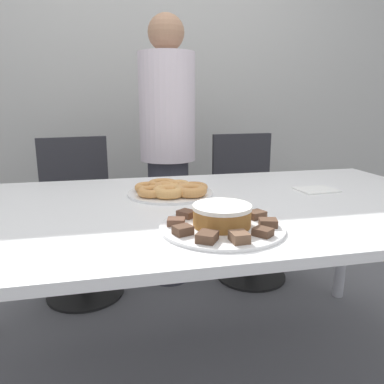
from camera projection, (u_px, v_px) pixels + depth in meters
ground_plane at (202, 377)px, 1.53m from camera, size 12.00×12.00×0.00m
wall_back at (149, 74)px, 2.77m from camera, size 8.00×0.05×2.60m
table at (203, 221)px, 1.38m from camera, size 1.98×1.06×0.74m
person_standing at (168, 148)px, 2.20m from camera, size 0.32×0.32×1.57m
office_chair_left at (80, 221)px, 2.15m from camera, size 0.51×0.51×0.90m
office_chair_right at (249, 210)px, 2.37m from camera, size 0.46×0.46×0.90m
plate_cake at (222, 227)px, 1.09m from camera, size 0.36×0.36×0.01m
plate_donuts at (170, 193)px, 1.49m from camera, size 0.34×0.34×0.01m
frosted_cake at (222, 215)px, 1.08m from camera, size 0.17×0.17×0.06m
lamington_0 at (233, 210)px, 1.20m from camera, size 0.06×0.06×0.02m
lamington_1 at (208, 210)px, 1.21m from camera, size 0.04×0.05×0.02m
lamington_2 at (187, 214)px, 1.16m from camera, size 0.07×0.07×0.02m
lamington_3 at (176, 222)px, 1.09m from camera, size 0.06×0.05×0.02m
lamington_4 at (183, 230)px, 1.01m from camera, size 0.06×0.06×0.02m
lamington_5 at (207, 237)px, 0.96m from camera, size 0.07×0.07×0.02m
lamington_6 at (239, 237)px, 0.96m from camera, size 0.05×0.05×0.03m
lamington_7 at (263, 232)px, 1.00m from camera, size 0.06×0.06×0.02m
lamington_8 at (268, 223)px, 1.08m from camera, size 0.06×0.05×0.02m
lamington_9 at (256, 215)px, 1.15m from camera, size 0.06×0.06×0.02m
donut_0 at (170, 187)px, 1.49m from camera, size 0.13×0.13×0.04m
donut_1 at (152, 192)px, 1.42m from camera, size 0.11×0.11×0.03m
donut_2 at (169, 192)px, 1.41m from camera, size 0.12×0.12×0.04m
donut_3 at (191, 191)px, 1.43m from camera, size 0.12×0.12×0.04m
donut_4 at (194, 187)px, 1.51m from camera, size 0.12×0.12×0.03m
donut_5 at (177, 185)px, 1.54m from camera, size 0.11×0.11×0.03m
donut_6 at (163, 184)px, 1.55m from camera, size 0.13×0.13×0.03m
donut_7 at (148, 187)px, 1.50m from camera, size 0.11×0.11×0.03m
napkin at (316, 190)px, 1.56m from camera, size 0.17×0.14×0.01m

